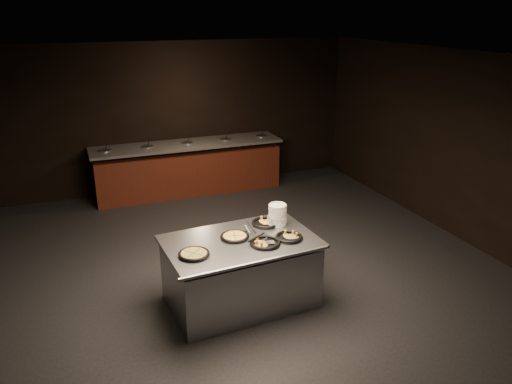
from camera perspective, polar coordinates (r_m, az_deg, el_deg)
room at (r=6.42m, az=-0.37°, el=1.93°), size 7.02×8.02×2.92m
salad_bar at (r=9.98m, az=-7.69°, el=2.38°), size 3.70×0.83×1.18m
serving_counter at (r=6.20m, az=-1.76°, el=-9.25°), size 1.87×1.27×0.86m
plate_stack at (r=6.36m, az=2.47°, el=-2.62°), size 0.23×0.23×0.27m
pan_veggie_whole at (r=5.67m, az=-7.11°, el=-7.03°), size 0.36×0.36×0.04m
pan_cheese_whole at (r=6.04m, az=-2.45°, el=-5.09°), size 0.35×0.35×0.04m
pan_cheese_slices_a at (r=6.41m, az=1.11°, el=-3.53°), size 0.36×0.36×0.04m
pan_cheese_slices_b at (r=5.88m, az=1.05°, el=-5.82°), size 0.36×0.36×0.04m
pan_veggie_slices at (r=6.04m, az=3.78°, el=-5.16°), size 0.33×0.33×0.04m
server_left at (r=6.15m, az=-0.82°, el=-4.11°), size 0.16×0.29×0.15m
server_right at (r=5.85m, az=0.49°, el=-5.38°), size 0.32×0.12×0.15m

